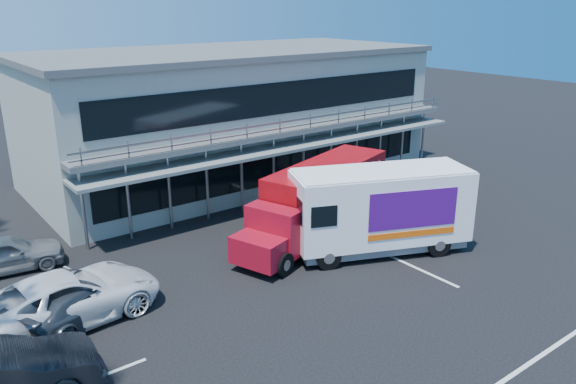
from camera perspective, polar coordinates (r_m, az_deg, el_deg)
ground at (r=21.05m, az=9.28°, el=-9.07°), size 120.00×120.00×0.00m
building at (r=32.82m, az=-5.87°, el=7.90°), size 22.40×12.00×7.30m
red_truck at (r=24.31m, az=3.23°, el=-0.63°), size 9.40×4.93×3.10m
white_van at (r=22.90m, az=9.36°, el=-1.70°), size 7.49×5.00×3.47m
parked_car_c at (r=19.42m, az=-21.50°, el=-9.98°), size 6.18×3.32×1.65m
parked_car_d at (r=19.37m, az=-20.36°, el=-10.44°), size 4.95×3.55×1.33m
parked_car_e at (r=23.85m, az=-26.85°, el=-5.65°), size 4.37×2.20×1.43m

